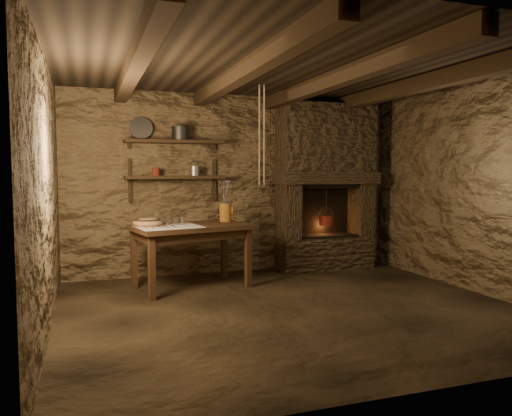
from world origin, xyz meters
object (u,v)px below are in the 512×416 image
object	(u,v)px
work_table	(191,254)
stoneware_jug	(226,204)
red_pot	(326,220)
wooden_bowl	(148,223)
iron_stockpot	(180,134)

from	to	relation	value
work_table	stoneware_jug	size ratio (longest dim) A/B	2.79
stoneware_jug	red_pot	bearing A→B (deg)	10.31
wooden_bowl	iron_stockpot	xyz separation A→B (m)	(0.50, 0.66, 1.06)
stoneware_jug	work_table	bearing A→B (deg)	-156.60
wooden_bowl	red_pot	bearing A→B (deg)	12.14
work_table	red_pot	xyz separation A→B (m)	(2.02, 0.51, 0.29)
work_table	iron_stockpot	size ratio (longest dim) A/B	6.93
work_table	iron_stockpot	xyz separation A→B (m)	(-0.00, 0.63, 1.44)
wooden_bowl	iron_stockpot	distance (m)	1.34
red_pot	wooden_bowl	bearing A→B (deg)	-167.86
work_table	iron_stockpot	world-z (taller)	iron_stockpot
red_pot	work_table	bearing A→B (deg)	-165.74
work_table	stoneware_jug	world-z (taller)	stoneware_jug
stoneware_jug	iron_stockpot	xyz separation A→B (m)	(-0.48, 0.42, 0.87)
stoneware_jug	wooden_bowl	distance (m)	1.03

